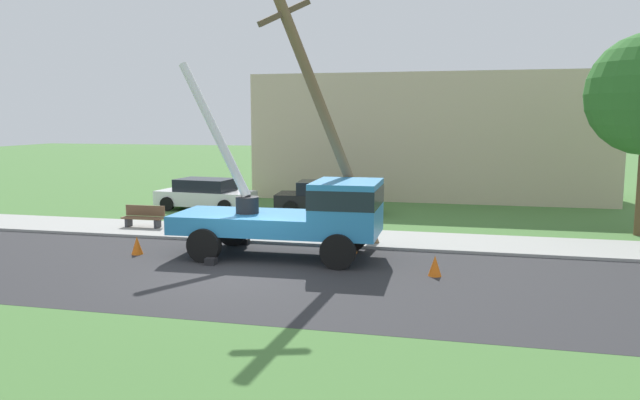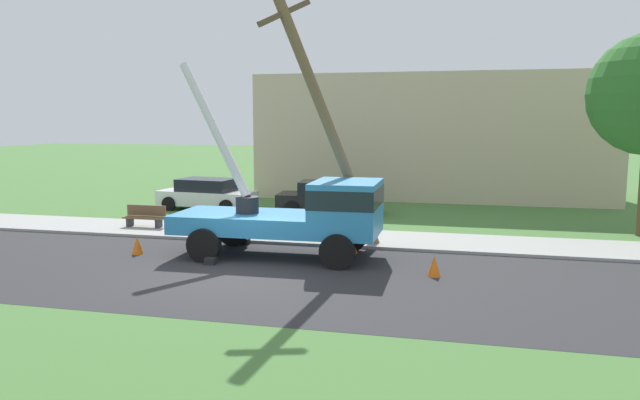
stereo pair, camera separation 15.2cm
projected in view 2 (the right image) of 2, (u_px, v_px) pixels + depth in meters
ground_plane at (333, 209)px, 28.08m from camera, size 120.00×120.00×0.00m
road_asphalt at (238, 273)px, 16.53m from camera, size 80.00×7.68×0.01m
sidewalk_strip at (292, 235)px, 21.62m from camera, size 80.00×2.91×0.10m
utility_truck at (304, 211)px, 18.23m from camera, size 6.81×3.21×5.98m
leaning_utility_pole at (325, 117)px, 18.45m from camera, size 3.19×3.38×8.26m
traffic_cone_ahead at (434, 266)px, 16.18m from camera, size 0.36×0.36×0.56m
traffic_cone_behind at (137, 245)px, 18.83m from camera, size 0.36×0.36×0.56m
traffic_cone_curbside at (352, 244)px, 18.94m from camera, size 0.36×0.36×0.56m
parked_sedan_white at (207, 194)px, 27.89m from camera, size 4.55×2.29×1.42m
parked_sedan_black at (328, 197)px, 26.76m from camera, size 4.55×2.28×1.42m
park_bench at (145, 217)px, 23.00m from camera, size 1.60×0.45×0.90m
lowrise_building_backdrop at (432, 136)px, 32.49m from camera, size 18.00×6.00×6.40m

